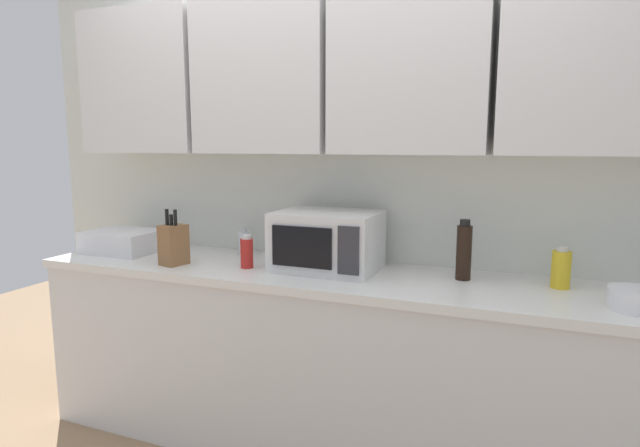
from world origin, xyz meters
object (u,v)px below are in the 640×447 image
Objects in this scene: microwave at (326,241)px; bottle_yellow_mustard at (561,269)px; bottle_clear_tall at (244,242)px; knife_block at (174,244)px; dish_rack at (123,241)px; bottle_soy_dark at (464,251)px; bottle_red_sauce at (247,252)px; bowl_ceramic_small at (638,300)px.

bottle_yellow_mustard is at bearing 3.59° from microwave.
bottle_clear_tall is 0.83× the size of bottle_yellow_mustard.
knife_block reaches higher than bottle_yellow_mustard.
bottle_yellow_mustard is (1.77, 0.25, -0.02)m from knife_block.
bottle_clear_tall is at bearing 60.23° from knife_block.
dish_rack is at bearing -163.12° from bottle_clear_tall.
bottle_yellow_mustard is (1.57, -0.09, 0.01)m from bottle_clear_tall.
bottle_clear_tall is 0.55× the size of bottle_soy_dark.
bottle_yellow_mustard reaches higher than bottle_red_sauce.
dish_rack is 2.34× the size of bottle_red_sauce.
knife_block is 1.04× the size of bottle_soy_dark.
bottle_soy_dark is at bearing -5.01° from bottle_clear_tall.
bottle_yellow_mustard is (2.22, 0.11, 0.02)m from dish_rack.
microwave is 1.28m from bowl_ceramic_small.
dish_rack is at bearing 177.57° from bowl_ceramic_small.
microwave is 2.33× the size of bowl_ceramic_small.
bottle_soy_dark reaches higher than bottle_clear_tall.
bottle_soy_dark is (-0.39, -0.01, 0.05)m from bottle_yellow_mustard.
microwave is 2.73× the size of bottle_yellow_mustard.
knife_block is 1.79m from bottle_yellow_mustard.
bottle_red_sauce is (0.17, -0.27, 0.01)m from bottle_clear_tall.
bottle_clear_tall is (0.20, 0.35, -0.04)m from knife_block.
bottle_red_sauce is at bearing -57.10° from bottle_clear_tall.
bottle_soy_dark is at bearing 4.85° from microwave.
microwave is 1.72× the size of knife_block.
knife_block reaches higher than bottle_red_sauce.
bottle_red_sauce is at bearing 178.82° from bowl_ceramic_small.
dish_rack is 2.23m from bottle_yellow_mustard.
bowl_ceramic_small is at bearing -40.57° from bottle_yellow_mustard.
bottle_clear_tall is 1.57m from bottle_yellow_mustard.
bottle_yellow_mustard is (1.03, 0.06, -0.06)m from microwave.
bottle_red_sauce is (-0.37, -0.11, -0.06)m from microwave.
bottle_soy_dark is at bearing 162.63° from bowl_ceramic_small.
microwave is at bearing -176.41° from bottle_yellow_mustard.
dish_rack is 1.36× the size of knife_block.
bottle_soy_dark is 1.02m from bottle_red_sauce.
bottle_red_sauce is (0.37, 0.08, -0.03)m from knife_block.
bottle_red_sauce is at bearing -172.77° from bottle_yellow_mustard.
bowl_ceramic_small is at bearing -17.37° from bottle_soy_dark.
microwave is at bearing 173.43° from bowl_ceramic_small.
microwave is 0.63m from bottle_soy_dark.
bottle_soy_dark is 1.31× the size of bowl_ceramic_small.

